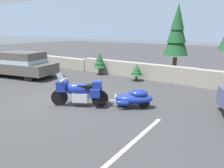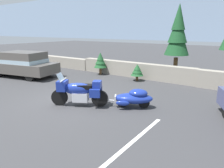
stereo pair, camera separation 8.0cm
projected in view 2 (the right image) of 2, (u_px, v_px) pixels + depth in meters
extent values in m
plane|color=#38383A|center=(69.00, 100.00, 9.16)|extent=(80.00, 80.00, 0.00)
cube|color=gray|center=(53.00, 61.00, 18.05)|extent=(8.00, 0.59, 0.83)
cube|color=gray|center=(134.00, 70.00, 13.59)|extent=(8.00, 0.55, 0.95)
cylinder|color=black|center=(60.00, 97.00, 8.44)|extent=(0.64, 0.45, 0.66)
cylinder|color=black|center=(100.00, 99.00, 8.29)|extent=(0.64, 0.45, 0.66)
cube|color=silver|center=(81.00, 97.00, 8.34)|extent=(0.74, 0.68, 0.36)
ellipsoid|color=navy|center=(78.00, 89.00, 8.27)|extent=(1.26, 0.98, 0.48)
cube|color=navy|center=(62.00, 85.00, 8.30)|extent=(0.57, 0.63, 0.40)
cube|color=#9EB7C6|center=(61.00, 77.00, 8.22)|extent=(0.38, 0.48, 0.34)
cube|color=black|center=(85.00, 87.00, 8.22)|extent=(0.66, 0.59, 0.16)
cube|color=navy|center=(97.00, 84.00, 8.15)|extent=(0.48, 0.51, 0.28)
cube|color=navy|center=(95.00, 93.00, 7.94)|extent=(0.43, 0.34, 0.32)
cube|color=navy|center=(97.00, 89.00, 8.52)|extent=(0.43, 0.34, 0.32)
cylinder|color=silver|center=(63.00, 80.00, 8.24)|extent=(0.38, 0.63, 0.04)
cylinder|color=silver|center=(60.00, 91.00, 8.37)|extent=(0.26, 0.19, 0.54)
cylinder|color=black|center=(123.00, 102.00, 8.23)|extent=(0.43, 0.31, 0.44)
cylinder|color=black|center=(144.00, 103.00, 8.16)|extent=(0.43, 0.31, 0.44)
ellipsoid|color=navy|center=(134.00, 98.00, 8.15)|extent=(1.64, 1.34, 0.40)
ellipsoid|color=navy|center=(138.00, 93.00, 8.08)|extent=(0.90, 0.84, 0.32)
cube|color=silver|center=(115.00, 98.00, 8.22)|extent=(0.21, 0.31, 0.24)
ellipsoid|color=navy|center=(123.00, 103.00, 7.91)|extent=(0.52, 0.38, 0.20)
ellipsoid|color=navy|center=(123.00, 98.00, 8.52)|extent=(0.52, 0.38, 0.20)
cylinder|color=silver|center=(106.00, 100.00, 8.28)|extent=(0.63, 0.39, 0.05)
cylinder|color=black|center=(15.00, 68.00, 15.08)|extent=(0.71, 0.36, 0.68)
cylinder|color=black|center=(30.00, 76.00, 12.47)|extent=(0.71, 0.36, 0.68)
cylinder|color=black|center=(48.00, 71.00, 13.95)|extent=(0.71, 0.36, 0.68)
cube|color=#514C47|center=(21.00, 67.00, 13.71)|extent=(5.10, 2.91, 0.64)
cube|color=#514C47|center=(23.00, 57.00, 13.45)|extent=(2.94, 2.23, 0.70)
cube|color=#9EB7C6|center=(23.00, 61.00, 13.51)|extent=(2.99, 2.28, 0.24)
cylinder|color=brown|center=(175.00, 68.00, 13.20)|extent=(0.26, 0.26, 1.31)
cone|color=#194723|center=(177.00, 38.00, 12.74)|extent=(1.50, 1.50, 2.07)
cone|color=#194723|center=(178.00, 27.00, 12.58)|extent=(1.16, 1.16, 1.81)
cone|color=#194723|center=(179.00, 17.00, 12.43)|extent=(0.82, 0.82, 1.55)
cylinder|color=brown|center=(100.00, 71.00, 14.41)|extent=(0.17, 0.17, 0.44)
cone|color=#1E5128|center=(100.00, 62.00, 14.26)|extent=(0.87, 0.87, 0.69)
cone|color=#1E5128|center=(100.00, 59.00, 14.21)|extent=(0.68, 0.68, 0.61)
cone|color=#1E5128|center=(100.00, 56.00, 14.16)|extent=(0.48, 0.48, 0.52)
cylinder|color=brown|center=(137.00, 78.00, 12.60)|extent=(0.15, 0.15, 0.29)
cone|color=#1E5128|center=(137.00, 72.00, 12.50)|extent=(0.77, 0.77, 0.46)
cone|color=#1E5128|center=(137.00, 69.00, 12.47)|extent=(0.60, 0.60, 0.41)
cone|color=#1E5128|center=(137.00, 67.00, 12.43)|extent=(0.42, 0.42, 0.35)
cube|color=silver|center=(133.00, 142.00, 5.70)|extent=(0.12, 3.60, 0.01)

